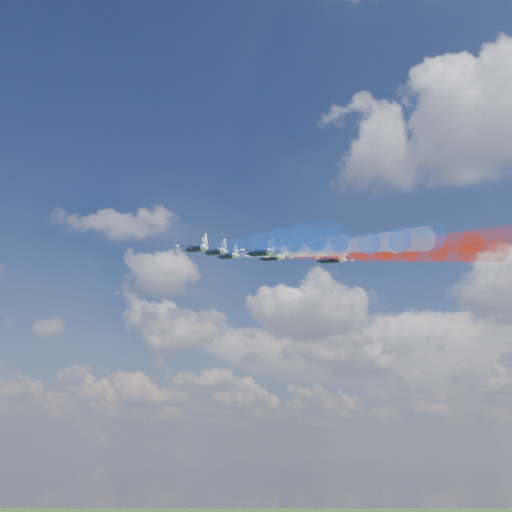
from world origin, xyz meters
The scene contains 16 objects.
jet_lead centered at (-34.02, -15.87, 131.54)m, with size 10.75×13.44×3.58m, color black, non-canonical shape.
trail_lead centered at (-8.57, -27.94, 125.04)m, with size 4.48×45.94×4.48m, color white, non-canonical shape.
jet_inner_left centered at (-27.50, -29.15, 128.01)m, with size 10.75×13.44×3.58m, color black, non-canonical shape.
trail_inner_left centered at (-2.06, -41.23, 121.50)m, with size 4.48×45.94×4.48m, color blue, non-canonical shape.
jet_inner_right centered at (-21.41, -13.52, 129.36)m, with size 10.75×13.44×3.58m, color black, non-canonical shape.
trail_inner_right centered at (4.04, -25.60, 122.86)m, with size 4.48×45.94×4.48m, color red, non-canonical shape.
jet_outer_left centered at (-23.24, -41.28, 124.84)m, with size 10.75×13.44×3.58m, color black, non-canonical shape.
trail_outer_left centered at (2.21, -53.35, 118.33)m, with size 4.48×45.94×4.48m, color blue, non-canonical shape.
jet_center_third centered at (-13.93, -24.98, 126.44)m, with size 10.75×13.44×3.58m, color black, non-canonical shape.
trail_center_third centered at (11.52, -37.05, 119.94)m, with size 4.48×45.94×4.48m, color white, non-canonical shape.
jet_outer_right centered at (-5.89, -9.76, 126.96)m, with size 10.75×13.44×3.58m, color black, non-canonical shape.
trail_outer_right centered at (19.55, -21.83, 120.45)m, with size 4.48×45.94×4.48m, color red, non-canonical shape.
jet_rear_left centered at (-8.09, -37.57, 122.03)m, with size 10.75×13.44×3.58m, color black, non-canonical shape.
trail_rear_left centered at (17.35, -49.65, 115.53)m, with size 4.48×45.94×4.48m, color blue, non-canonical shape.
jet_rear_right centered at (-1.67, -21.45, 125.10)m, with size 10.75×13.44×3.58m, color black, non-canonical shape.
trail_rear_right centered at (23.78, -33.52, 118.60)m, with size 4.48×45.94×4.48m, color red, non-canonical shape.
Camera 1 is at (65.97, -143.95, 80.43)m, focal length 44.35 mm.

